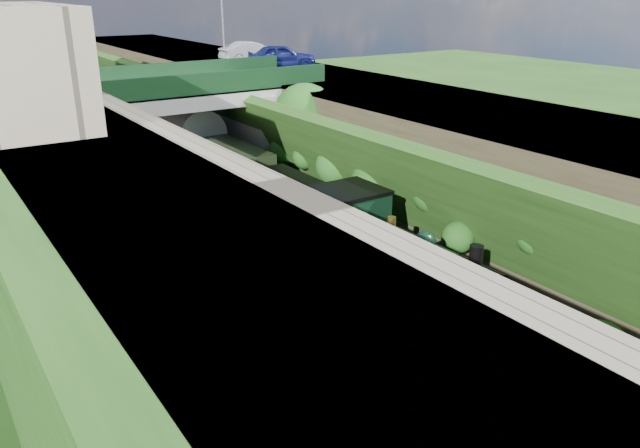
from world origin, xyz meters
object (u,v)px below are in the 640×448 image
(tender, at_px, (290,214))
(lamppost, at_px, (223,16))
(locomotive, at_px, (393,264))
(car_blue, at_px, (282,56))
(tree, at_px, (305,117))
(car_silver, at_px, (252,52))
(road_bridge, at_px, (189,123))

(tender, bearing_deg, lamppost, 72.25)
(locomotive, bearing_deg, car_blue, 69.27)
(tree, relative_size, locomotive, 0.65)
(tree, height_order, car_silver, car_silver)
(road_bridge, height_order, car_silver, car_silver)
(lamppost, xyz_separation_m, locomotive, (-6.09, -26.40, -7.67))
(road_bridge, distance_m, car_silver, 11.98)
(tender, bearing_deg, tree, 52.30)
(tree, xyz_separation_m, tender, (-4.71, -6.10, -3.03))
(car_blue, xyz_separation_m, tender, (-8.44, -14.93, -5.43))
(road_bridge, distance_m, locomotive, 18.43)
(road_bridge, relative_size, lamppost, 2.67)
(lamppost, xyz_separation_m, car_silver, (2.10, -0.13, -2.55))
(road_bridge, relative_size, car_silver, 3.42)
(tree, height_order, car_blue, car_blue)
(road_bridge, xyz_separation_m, tree, (4.97, -4.84, 0.57))
(lamppost, bearing_deg, road_bridge, -128.09)
(road_bridge, bearing_deg, car_blue, 24.68)
(locomotive, distance_m, tender, 7.37)
(locomotive, bearing_deg, car_silver, 72.67)
(tree, bearing_deg, lamppost, 83.91)
(road_bridge, height_order, car_blue, car_blue)
(road_bridge, xyz_separation_m, locomotive, (0.26, -18.30, -2.18))
(tree, distance_m, tender, 8.28)
(lamppost, bearing_deg, car_silver, -3.62)
(locomotive, xyz_separation_m, tender, (-0.00, 7.36, -0.27))
(car_silver, xyz_separation_m, tender, (-8.20, -18.90, -5.40))
(locomotive, bearing_deg, tender, 90.00)
(road_bridge, distance_m, tree, 6.96)
(lamppost, relative_size, car_blue, 1.28)
(car_silver, relative_size, tender, 0.78)
(tree, bearing_deg, locomotive, -109.30)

